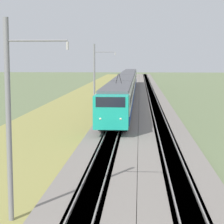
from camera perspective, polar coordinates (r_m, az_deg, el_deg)
name	(u,v)px	position (r m, az deg, el deg)	size (l,w,h in m)	color
ballast_main	(123,104)	(62.88, 1.50, 1.03)	(240.00, 4.40, 0.30)	gray
ballast_adjacent	(154,104)	(62.88, 5.54, 1.00)	(240.00, 4.40, 0.30)	gray
track_main	(123,104)	(62.88, 1.50, 1.04)	(240.00, 1.57, 0.45)	#4C4238
track_adjacent	(154,104)	(62.87, 5.54, 1.01)	(240.00, 1.57, 0.45)	#4C4238
grass_verge	(83,104)	(63.38, -3.85, 0.98)	(240.00, 10.70, 0.12)	#99934C
passenger_train	(126,84)	(75.38, 1.87, 3.70)	(81.21, 2.98, 5.03)	#19A88E
catenary_mast_near	(10,119)	(17.78, -13.18, -0.96)	(0.22, 2.56, 8.28)	slate
catenary_mast_mid	(95,79)	(50.18, -2.26, 4.28)	(0.22, 2.56, 8.33)	slate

